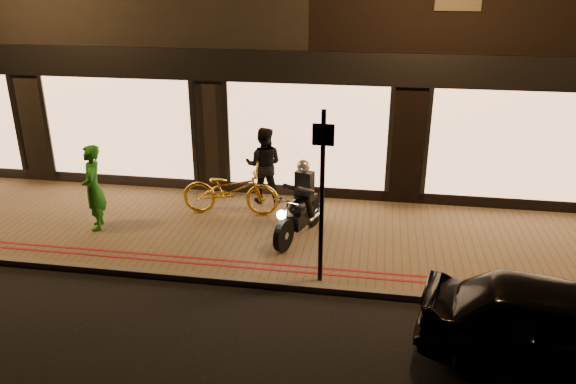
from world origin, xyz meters
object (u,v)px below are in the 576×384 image
object	(u,v)px
sign_post	(322,190)
person_green	(93,188)
bicycle_gold	(231,190)
parked_car	(565,330)
motorcycle	(300,208)

from	to	relation	value
sign_post	person_green	xyz separation A→B (m)	(-4.78, 1.35, -0.79)
sign_post	person_green	distance (m)	5.03
bicycle_gold	person_green	xyz separation A→B (m)	(-2.54, -1.16, 0.34)
parked_car	motorcycle	bearing A→B (deg)	63.19
motorcycle	person_green	distance (m)	4.22
sign_post	parked_car	size ratio (longest dim) A/B	0.78
person_green	sign_post	bearing A→B (deg)	51.59
motorcycle	person_green	size ratio (longest dim) A/B	1.06
bicycle_gold	person_green	size ratio (longest dim) A/B	1.18
motorcycle	bicycle_gold	xyz separation A→B (m)	(-1.66, 0.88, -0.06)
sign_post	bicycle_gold	bearing A→B (deg)	131.75
motorcycle	person_green	bearing A→B (deg)	-157.61
sign_post	person_green	size ratio (longest dim) A/B	1.69
motorcycle	bicycle_gold	distance (m)	1.88
bicycle_gold	parked_car	bearing A→B (deg)	-129.49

